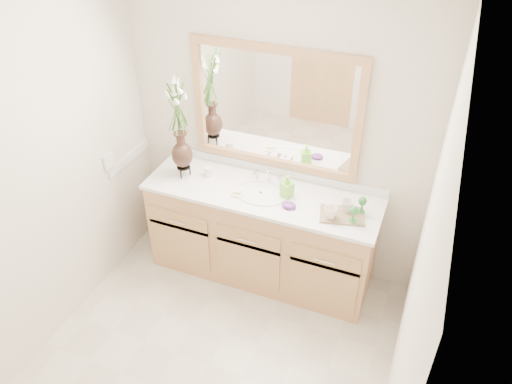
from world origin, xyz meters
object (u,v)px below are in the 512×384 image
at_px(soap_bottle, 287,187).
at_px(tray, 342,215).
at_px(tumbler, 208,172).
at_px(flower_vase, 178,114).

relative_size(soap_bottle, tray, 0.51).
bearing_deg(tumbler, flower_vase, -161.22).
xyz_separation_m(tumbler, soap_bottle, (0.68, -0.03, 0.04)).
distance_m(flower_vase, soap_bottle, 0.98).
bearing_deg(soap_bottle, tumbler, -158.51).
height_order(soap_bottle, tray, soap_bottle).
relative_size(flower_vase, tray, 2.51).
xyz_separation_m(flower_vase, soap_bottle, (0.86, 0.03, -0.46)).
height_order(flower_vase, tumbler, flower_vase).
distance_m(tumbler, tray, 1.13).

